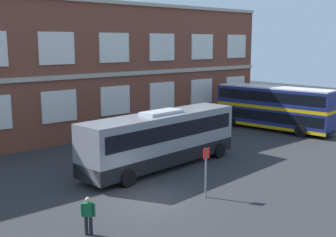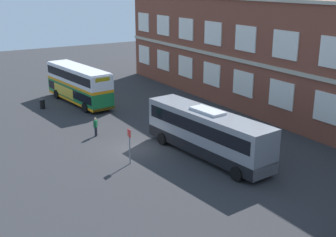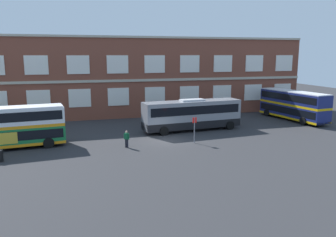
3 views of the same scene
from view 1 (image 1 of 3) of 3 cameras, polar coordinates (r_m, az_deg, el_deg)
ground_plane at (r=24.42m, az=-5.65°, el=-9.43°), size 120.00×120.00×0.00m
brick_terminal_building at (r=37.15m, az=-20.94°, el=5.63°), size 53.01×8.19×11.60m
double_decker_middle at (r=41.13m, az=13.95°, el=1.45°), size 4.02×11.25×4.07m
touring_coach at (r=27.93m, az=-0.85°, el=-2.78°), size 12.19×3.78×3.80m
waiting_passenger at (r=18.99m, az=-10.59°, el=-12.42°), size 0.53×0.51×1.70m
bus_stand_flag at (r=22.76m, az=5.08°, el=-6.56°), size 0.44×0.10×2.70m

